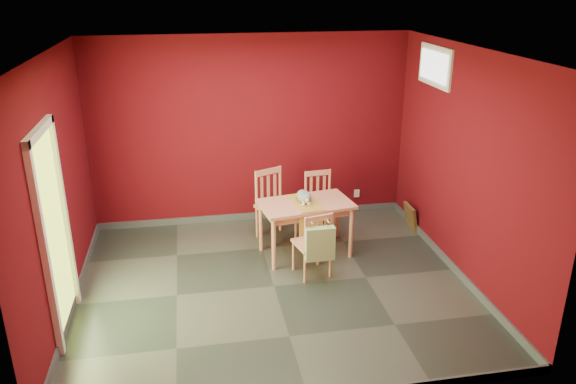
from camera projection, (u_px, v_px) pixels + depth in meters
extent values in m
plane|color=#2D342D|center=(274.00, 286.00, 6.60)|extent=(4.50, 4.50, 0.00)
plane|color=#51080E|center=(251.00, 131.00, 7.94)|extent=(4.50, 0.00, 4.50)
plane|color=#51080E|center=(313.00, 265.00, 4.27)|extent=(4.50, 0.00, 4.50)
plane|color=#51080E|center=(56.00, 191.00, 5.73)|extent=(0.00, 4.00, 4.00)
plane|color=#51080E|center=(465.00, 166.00, 6.48)|extent=(0.00, 4.00, 4.00)
plane|color=white|center=(272.00, 52.00, 5.62)|extent=(4.50, 4.50, 0.00)
cube|color=#3F4244|center=(253.00, 216.00, 8.40)|extent=(4.50, 0.02, 0.10)
cube|color=#3F4244|center=(74.00, 301.00, 6.20)|extent=(0.03, 4.00, 0.10)
cube|color=#3F4244|center=(452.00, 266.00, 6.95)|extent=(0.03, 4.00, 0.10)
cube|color=#B7D838|center=(54.00, 237.00, 5.48)|extent=(0.02, 0.85, 2.05)
cube|color=white|center=(45.00, 255.00, 5.05)|extent=(0.06, 0.08, 2.13)
cube|color=white|center=(64.00, 214.00, 5.90)|extent=(0.06, 0.08, 2.13)
cube|color=white|center=(39.00, 131.00, 5.10)|extent=(0.06, 1.01, 0.08)
cube|color=white|center=(435.00, 66.00, 7.04)|extent=(0.03, 0.90, 0.50)
cube|color=white|center=(434.00, 66.00, 7.04)|extent=(0.02, 0.76, 0.36)
cube|color=silver|center=(357.00, 193.00, 8.58)|extent=(0.08, 0.02, 0.12)
cube|color=tan|center=(306.00, 204.00, 7.12)|extent=(1.24, 0.84, 0.04)
cube|color=tan|center=(306.00, 209.00, 7.15)|extent=(1.11, 0.71, 0.10)
cylinder|color=tan|center=(274.00, 245.00, 6.85)|extent=(0.05, 0.05, 0.68)
cylinder|color=tan|center=(261.00, 227.00, 7.34)|extent=(0.05, 0.05, 0.68)
cylinder|color=tan|center=(351.00, 233.00, 7.17)|extent=(0.05, 0.05, 0.68)
cylinder|color=tan|center=(334.00, 216.00, 7.66)|extent=(0.05, 0.05, 0.68)
cube|color=#AA802C|center=(306.00, 202.00, 7.12)|extent=(0.40, 0.68, 0.01)
cube|color=#AA802C|center=(311.00, 224.00, 6.88)|extent=(0.31, 0.06, 0.32)
cube|color=tan|center=(276.00, 208.00, 7.63)|extent=(0.60, 0.60, 0.04)
cylinder|color=tan|center=(272.00, 232.00, 7.47)|extent=(0.04, 0.04, 0.44)
cylinder|color=tan|center=(257.00, 222.00, 7.76)|extent=(0.04, 0.04, 0.44)
cylinder|color=tan|center=(296.00, 225.00, 7.67)|extent=(0.04, 0.04, 0.44)
cylinder|color=tan|center=(280.00, 216.00, 7.97)|extent=(0.04, 0.04, 0.44)
cylinder|color=tan|center=(256.00, 188.00, 7.58)|extent=(0.04, 0.04, 0.48)
cylinder|color=tan|center=(280.00, 183.00, 7.79)|extent=(0.04, 0.04, 0.48)
cube|color=tan|center=(268.00, 172.00, 7.61)|extent=(0.39, 0.20, 0.08)
cube|color=tan|center=(262.00, 190.00, 7.64)|extent=(0.04, 0.04, 0.38)
cube|color=tan|center=(268.00, 188.00, 7.70)|extent=(0.04, 0.04, 0.38)
cube|color=tan|center=(275.00, 187.00, 7.76)|extent=(0.04, 0.04, 0.38)
cube|color=tan|center=(321.00, 206.00, 7.80)|extent=(0.45, 0.45, 0.04)
cylinder|color=tan|center=(313.00, 227.00, 7.68)|extent=(0.04, 0.04, 0.40)
cylinder|color=tan|center=(305.00, 217.00, 8.00)|extent=(0.04, 0.04, 0.40)
cylinder|color=tan|center=(337.00, 224.00, 7.77)|extent=(0.04, 0.04, 0.40)
cylinder|color=tan|center=(329.00, 214.00, 8.09)|extent=(0.04, 0.04, 0.40)
cylinder|color=tan|center=(306.00, 186.00, 7.83)|extent=(0.04, 0.04, 0.44)
cylinder|color=tan|center=(330.00, 184.00, 7.92)|extent=(0.04, 0.04, 0.44)
cube|color=tan|center=(318.00, 173.00, 7.81)|extent=(0.37, 0.07, 0.07)
cube|color=tan|center=(311.00, 188.00, 7.87)|extent=(0.04, 0.02, 0.34)
cube|color=tan|center=(318.00, 188.00, 7.89)|extent=(0.04, 0.02, 0.34)
cube|color=tan|center=(324.00, 187.00, 7.92)|extent=(0.04, 0.02, 0.34)
cube|color=tan|center=(312.00, 244.00, 6.74)|extent=(0.47, 0.47, 0.04)
cylinder|color=tan|center=(318.00, 251.00, 7.02)|extent=(0.03, 0.03, 0.38)
cylinder|color=tan|center=(330.00, 263.00, 6.73)|extent=(0.03, 0.03, 0.38)
cylinder|color=tan|center=(293.00, 256.00, 6.90)|extent=(0.03, 0.03, 0.38)
cylinder|color=tan|center=(305.00, 268.00, 6.61)|extent=(0.03, 0.03, 0.38)
cylinder|color=tan|center=(331.00, 229.00, 6.57)|extent=(0.03, 0.03, 0.42)
cylinder|color=tan|center=(305.00, 234.00, 6.45)|extent=(0.03, 0.03, 0.42)
cube|color=tan|center=(319.00, 218.00, 6.45)|extent=(0.35, 0.11, 0.07)
cube|color=tan|center=(326.00, 233.00, 6.56)|extent=(0.04, 0.03, 0.33)
cube|color=tan|center=(318.00, 235.00, 6.52)|extent=(0.04, 0.03, 0.33)
cube|color=tan|center=(311.00, 236.00, 6.49)|extent=(0.04, 0.03, 0.33)
cube|color=#94AA6D|center=(320.00, 244.00, 6.48)|extent=(0.34, 0.11, 0.41)
cylinder|color=#94AA6D|center=(311.00, 221.00, 6.42)|extent=(0.02, 0.17, 0.02)
cylinder|color=#94AA6D|center=(327.00, 220.00, 6.46)|extent=(0.02, 0.17, 0.02)
cube|color=brown|center=(411.00, 217.00, 8.05)|extent=(0.12, 0.36, 0.36)
cube|color=black|center=(410.00, 217.00, 8.05)|extent=(0.08, 0.25, 0.25)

